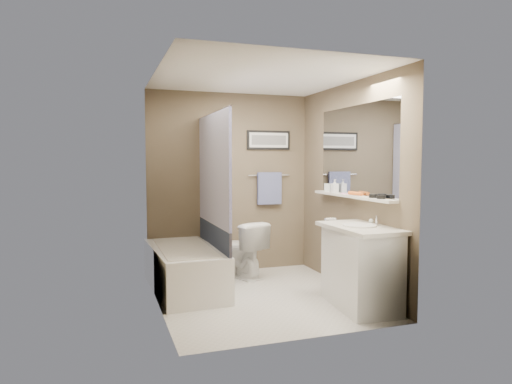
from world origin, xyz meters
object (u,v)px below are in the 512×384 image
object	(u,v)px
toilet	(241,249)
soap_bottle	(335,186)
hair_brush_front	(355,193)
candle_bowl_far	(373,196)
glass_jar	(327,187)
candle_bowl_near	(381,197)
vanity	(361,269)
bathtub	(185,269)

from	to	relation	value
toilet	soap_bottle	bearing A→B (deg)	126.78
hair_brush_front	soap_bottle	world-z (taller)	soap_bottle
candle_bowl_far	glass_jar	size ratio (longest dim) A/B	0.90
hair_brush_front	glass_jar	size ratio (longest dim) A/B	2.20
candle_bowl_near	hair_brush_front	bearing A→B (deg)	90.00
candle_bowl_near	glass_jar	size ratio (longest dim) A/B	0.90
vanity	soap_bottle	bearing A→B (deg)	83.80
candle_bowl_near	vanity	bearing A→B (deg)	161.22
toilet	glass_jar	size ratio (longest dim) A/B	7.27
vanity	candle_bowl_far	xyz separation A→B (m)	(0.19, 0.08, 0.73)
toilet	candle_bowl_far	xyz separation A→B (m)	(0.99, -1.48, 0.77)
vanity	soap_bottle	xyz separation A→B (m)	(0.19, 0.90, 0.80)
glass_jar	soap_bottle	size ratio (longest dim) A/B	0.62
hair_brush_front	soap_bottle	size ratio (longest dim) A/B	1.37
bathtub	candle_bowl_far	size ratio (longest dim) A/B	16.67
bathtub	vanity	distance (m)	1.99
bathtub	toilet	xyz separation A→B (m)	(0.80, 0.39, 0.11)
toilet	candle_bowl_far	world-z (taller)	candle_bowl_far
candle_bowl_near	glass_jar	world-z (taller)	glass_jar
hair_brush_front	candle_bowl_far	bearing A→B (deg)	-90.00
bathtub	soap_bottle	size ratio (longest dim) A/B	9.37
vanity	candle_bowl_near	world-z (taller)	candle_bowl_near
soap_bottle	bathtub	bearing A→B (deg)	171.61
vanity	toilet	bearing A→B (deg)	122.59
glass_jar	soap_bottle	bearing A→B (deg)	-90.00
vanity	soap_bottle	size ratio (longest dim) A/B	5.62
soap_bottle	toilet	bearing A→B (deg)	146.50
hair_brush_front	soap_bottle	bearing A→B (deg)	90.00
hair_brush_front	vanity	bearing A→B (deg)	-113.43
bathtub	toilet	world-z (taller)	toilet
bathtub	candle_bowl_near	xyz separation A→B (m)	(1.79, -1.23, 0.89)
bathtub	soap_bottle	world-z (taller)	soap_bottle
candle_bowl_near	hair_brush_front	world-z (taller)	hair_brush_front
toilet	hair_brush_front	distance (m)	1.69
hair_brush_front	bathtub	bearing A→B (deg)	157.46
candle_bowl_near	soap_bottle	xyz separation A→B (m)	(0.00, 0.97, 0.06)
candle_bowl_far	soap_bottle	distance (m)	0.83
candle_bowl_near	candle_bowl_far	world-z (taller)	same
toilet	glass_jar	distance (m)	1.35
candle_bowl_near	soap_bottle	distance (m)	0.97
hair_brush_front	glass_jar	bearing A→B (deg)	90.00
toilet	candle_bowl_far	distance (m)	1.94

